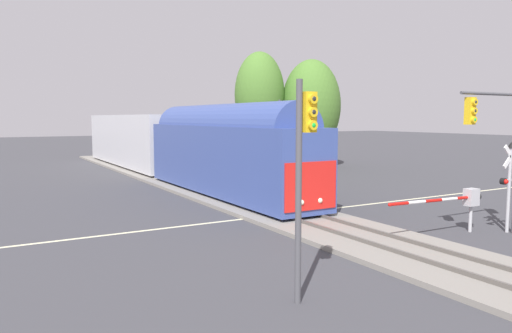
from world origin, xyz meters
The scene contains 11 objects.
ground_plane centered at (0.00, 0.00, 0.00)m, with size 220.00×220.00×0.00m, color #3D3D42.
road_centre_stripe centered at (0.00, 0.00, 0.00)m, with size 44.00×0.20×0.01m.
railway_track centered at (0.00, 0.00, 0.10)m, with size 4.40×80.00×0.32m.
commuter_train centered at (0.00, 15.45, 2.79)m, with size 3.04×38.53×5.16m.
crossing_gate_near centered at (4.26, -6.90, 1.40)m, with size 5.17×0.40×1.80m.
crossing_signal_mast centered at (6.02, -7.74, 2.27)m, with size 1.36×0.44×3.71m.
traffic_signal_near_right centered at (5.13, -7.95, 4.38)m, with size 4.03×0.38×5.83m.
traffic_signal_far_side centered at (6.10, 9.50, 3.96)m, with size 0.53×0.38×5.93m.
traffic_signal_near_left centered at (-5.70, -9.76, 3.77)m, with size 0.53×0.38×5.63m.
maple_right_background centered at (14.76, 17.73, 5.76)m, with size 5.51×5.51×10.07m.
oak_far_right centered at (10.27, 19.63, 6.73)m, with size 4.61×4.61×10.70m.
Camera 1 is at (-12.74, -19.59, 4.70)m, focal length 34.29 mm.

